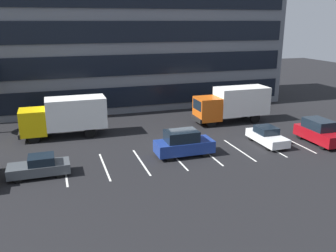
% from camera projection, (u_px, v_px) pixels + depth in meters
% --- Properties ---
extents(ground_plane, '(120.00, 120.00, 0.00)m').
position_uv_depth(ground_plane, '(181.00, 145.00, 31.09)').
color(ground_plane, black).
extents(office_building, '(36.72, 11.54, 14.40)m').
position_uv_depth(office_building, '(132.00, 47.00, 45.41)').
color(office_building, slate).
rests_on(office_building, ground_plane).
extents(lot_markings, '(19.74, 5.40, 0.01)m').
position_uv_depth(lot_markings, '(192.00, 156.00, 28.63)').
color(lot_markings, silver).
rests_on(lot_markings, ground_plane).
extents(box_truck_orange, '(7.95, 2.63, 3.69)m').
position_uv_depth(box_truck_orange, '(233.00, 103.00, 37.55)').
color(box_truck_orange, '#D85914').
rests_on(box_truck_orange, ground_plane).
extents(box_truck_yellow, '(7.78, 2.57, 3.60)m').
position_uv_depth(box_truck_yellow, '(65.00, 115.00, 32.85)').
color(box_truck_yellow, yellow).
rests_on(box_truck_yellow, ground_plane).
extents(suv_maroon, '(1.96, 4.61, 2.09)m').
position_uv_depth(suv_maroon, '(319.00, 132.00, 31.40)').
color(suv_maroon, maroon).
rests_on(suv_maroon, ground_plane).
extents(suv_navy, '(4.61, 1.96, 2.09)m').
position_uv_depth(suv_navy, '(183.00, 144.00, 28.41)').
color(suv_navy, navy).
rests_on(suv_navy, ground_plane).
extents(sedan_white, '(1.79, 4.27, 1.53)m').
position_uv_depth(sedan_white, '(267.00, 136.00, 31.17)').
color(sedan_white, white).
rests_on(sedan_white, ground_plane).
extents(sedan_charcoal, '(4.12, 1.73, 1.48)m').
position_uv_depth(sedan_charcoal, '(40.00, 167.00, 24.73)').
color(sedan_charcoal, '#474C51').
rests_on(sedan_charcoal, ground_plane).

